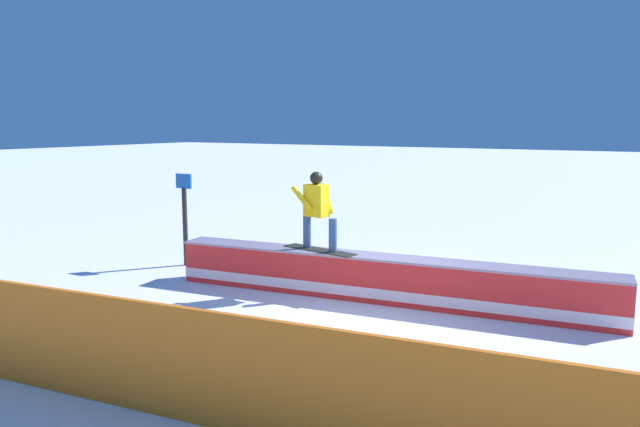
% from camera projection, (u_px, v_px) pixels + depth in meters
% --- Properties ---
extents(ground_plane, '(120.00, 120.00, 0.00)m').
position_uv_depth(ground_plane, '(381.00, 301.00, 10.07)').
color(ground_plane, white).
extents(grind_box, '(7.51, 1.51, 0.76)m').
position_uv_depth(grind_box, '(381.00, 281.00, 10.02)').
color(grind_box, red).
rests_on(grind_box, ground_plane).
extents(snowboarder, '(1.47, 0.53, 1.36)m').
position_uv_depth(snowboarder, '(317.00, 208.00, 10.33)').
color(snowboarder, '#2A291D').
rests_on(snowboarder, grind_box).
extents(safety_fence, '(11.85, 1.57, 1.18)m').
position_uv_depth(safety_fence, '(180.00, 364.00, 5.95)').
color(safety_fence, orange).
rests_on(safety_fence, ground_plane).
extents(trail_marker, '(0.40, 0.10, 1.91)m').
position_uv_depth(trail_marker, '(185.00, 217.00, 12.44)').
color(trail_marker, '#262628').
rests_on(trail_marker, ground_plane).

